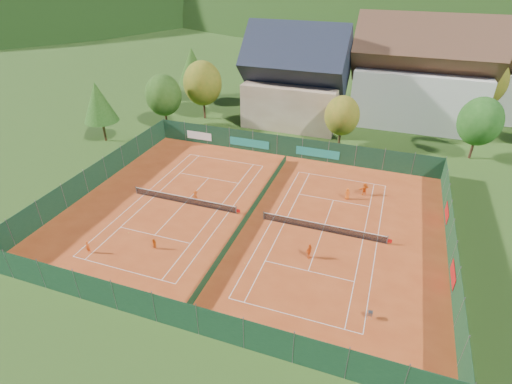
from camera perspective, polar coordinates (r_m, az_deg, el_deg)
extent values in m
plane|color=#294917|center=(43.61, -0.88, -3.55)|extent=(600.00, 600.00, 0.00)
cube|color=#B3421A|center=(43.60, -0.88, -3.52)|extent=(40.00, 32.00, 0.01)
cube|color=white|center=(55.76, -4.37, 4.57)|extent=(10.97, 0.06, 0.00)
cube|color=white|center=(38.83, -18.61, -10.45)|extent=(10.97, 0.06, 0.00)
cube|color=white|center=(49.23, -15.77, -0.42)|extent=(0.06, 23.77, 0.00)
cube|color=white|center=(44.39, -3.93, -2.89)|extent=(0.06, 23.77, 0.00)
cube|color=white|center=(48.52, -14.42, -0.70)|extent=(0.06, 23.77, 0.00)
cube|color=white|center=(44.88, -5.54, -2.56)|extent=(0.06, 23.77, 0.00)
cube|color=white|center=(51.37, -6.79, 2.00)|extent=(8.23, 0.06, 0.00)
cube|color=white|center=(42.16, -14.29, -5.98)|extent=(8.23, 0.06, 0.00)
cube|color=white|center=(46.55, -10.16, -1.60)|extent=(0.06, 12.80, 0.00)
cube|color=white|center=(52.00, 12.05, 1.87)|extent=(10.97, 0.06, 0.00)
cube|color=white|center=(33.21, 5.23, -17.15)|extent=(10.97, 0.06, 0.00)
cube|color=white|center=(42.93, 2.28, -4.15)|extent=(0.06, 23.77, 0.00)
cube|color=white|center=(41.72, 16.90, -6.86)|extent=(0.06, 23.77, 0.00)
cube|color=white|center=(42.63, 4.04, -4.49)|extent=(0.06, 23.77, 0.00)
cube|color=white|center=(41.72, 15.03, -6.54)|extent=(0.06, 23.77, 0.00)
cube|color=white|center=(47.27, 10.99, -1.15)|extent=(8.23, 0.06, 0.00)
cube|color=white|center=(37.04, 7.48, -11.11)|extent=(8.23, 0.06, 0.00)
cube|color=white|center=(41.98, 9.46, -5.53)|extent=(0.06, 12.80, 0.00)
cylinder|color=#59595B|center=(49.48, -16.72, 0.26)|extent=(0.10, 0.10, 1.02)
cylinder|color=#59595B|center=(43.81, -2.85, -2.58)|extent=(0.10, 0.10, 1.02)
cube|color=black|center=(46.32, -10.21, -1.13)|extent=(12.80, 0.02, 0.86)
cube|color=white|center=(46.10, -10.26, -0.68)|extent=(12.80, 0.04, 0.06)
cube|color=red|center=(43.76, -2.55, -2.71)|extent=(0.40, 0.04, 0.40)
cylinder|color=#59595B|center=(42.88, 1.12, -3.37)|extent=(0.10, 0.10, 1.02)
cylinder|color=#59595B|center=(41.46, 18.25, -6.53)|extent=(0.10, 0.10, 1.02)
cube|color=black|center=(41.71, 9.52, -5.04)|extent=(12.80, 0.02, 0.86)
cube|color=white|center=(41.47, 9.57, -4.55)|extent=(12.80, 0.04, 0.06)
cube|color=red|center=(41.51, 18.58, -6.66)|extent=(0.40, 0.04, 0.40)
cube|color=#14381D|center=(43.32, -0.89, -2.98)|extent=(0.03, 28.80, 1.00)
cube|color=#123420|center=(56.24, 4.81, 6.47)|extent=(40.00, 0.04, 3.00)
cube|color=teal|center=(57.96, -0.99, 7.02)|extent=(6.00, 0.03, 1.20)
cube|color=teal|center=(55.55, 8.77, 5.54)|extent=(6.00, 0.03, 1.20)
cube|color=silver|center=(61.01, -8.12, 7.97)|extent=(4.00, 0.03, 1.20)
cube|color=#143820|center=(31.75, -11.42, -16.72)|extent=(40.00, 0.04, 3.00)
cube|color=#153B24|center=(52.31, -21.93, 2.23)|extent=(0.04, 32.00, 3.00)
cube|color=#13361C|center=(41.51, 26.16, -6.68)|extent=(0.04, 32.00, 3.00)
cube|color=#B21414|center=(38.50, 26.32, -10.49)|extent=(0.03, 3.00, 1.20)
cube|color=#B21414|center=(46.65, 25.59, -2.67)|extent=(0.03, 3.00, 1.20)
cube|color=beige|center=(68.90, 5.59, 12.86)|extent=(15.00, 12.00, 7.00)
cube|color=#1E2333|center=(67.19, 5.88, 18.14)|extent=(16.20, 12.00, 12.00)
cube|color=silver|center=(72.61, 21.92, 12.60)|extent=(20.00, 11.00, 9.00)
cube|color=brown|center=(70.94, 23.10, 18.12)|extent=(21.60, 11.00, 11.00)
cube|color=silver|center=(82.22, 31.73, 11.84)|extent=(16.00, 10.00, 8.00)
cylinder|color=#442918|center=(67.99, -12.70, 10.13)|extent=(0.36, 0.36, 2.80)
ellipsoid|color=#285117|center=(66.73, -13.10, 13.34)|extent=(5.72, 5.72, 6.58)
cylinder|color=#4B2A1A|center=(70.95, -7.39, 11.65)|extent=(0.36, 0.36, 3.15)
ellipsoid|color=olive|center=(69.62, -7.64, 15.15)|extent=(6.44, 6.44, 7.40)
cylinder|color=#422B17|center=(80.30, -8.79, 13.96)|extent=(0.36, 0.36, 3.50)
cone|color=#275117|center=(79.02, -9.09, 17.43)|extent=(5.60, 5.60, 6.50)
cylinder|color=#402D17|center=(60.76, 11.83, 7.54)|extent=(0.36, 0.36, 2.45)
ellipsoid|color=olive|center=(59.50, 12.19, 10.63)|extent=(5.01, 5.01, 5.76)
cylinder|color=#492A1A|center=(63.21, 28.45, 5.45)|extent=(0.36, 0.36, 2.80)
ellipsoid|color=#205518|center=(61.85, 29.37, 8.78)|extent=(5.72, 5.72, 6.58)
cylinder|color=#4B341A|center=(65.36, -20.86, 8.16)|extent=(0.36, 0.36, 3.15)
cone|color=#255317|center=(63.91, -21.62, 11.86)|extent=(5.04, 5.04, 5.85)
cylinder|color=#483019|center=(78.29, 28.86, 10.07)|extent=(0.36, 0.36, 3.50)
ellipsoid|color=olive|center=(76.98, 29.81, 13.51)|extent=(7.15, 7.15, 8.22)
ellipsoid|color=black|center=(340.35, 19.68, 17.84)|extent=(440.00, 440.00, 242.00)
ellipsoid|color=black|center=(308.68, -31.26, 15.36)|extent=(340.00, 340.00, 204.00)
cylinder|color=slate|center=(33.70, 15.69, -16.63)|extent=(0.02, 0.02, 0.80)
cylinder|color=slate|center=(33.71, 16.22, -16.72)|extent=(0.02, 0.02, 0.80)
cylinder|color=slate|center=(33.91, 15.75, -16.27)|extent=(0.02, 0.02, 0.80)
cylinder|color=slate|center=(33.92, 16.27, -16.35)|extent=(0.02, 0.02, 0.80)
cube|color=slate|center=(33.70, 16.02, -16.32)|extent=(0.34, 0.34, 0.30)
ellipsoid|color=#CCD833|center=(33.68, 16.03, -16.28)|extent=(0.28, 0.28, 0.16)
sphere|color=#CCD833|center=(43.18, -17.74, -5.57)|extent=(0.07, 0.07, 0.07)
sphere|color=#CCD833|center=(37.52, -1.61, -10.11)|extent=(0.07, 0.07, 0.07)
sphere|color=#CCD833|center=(46.35, 4.69, -1.30)|extent=(0.07, 0.07, 0.07)
sphere|color=#CCD833|center=(50.32, -3.00, 1.56)|extent=(0.07, 0.07, 0.07)
imported|color=#D64C13|center=(41.50, -22.87, -7.28)|extent=(0.49, 0.33, 1.31)
imported|color=orange|center=(40.00, -14.35, -7.21)|extent=(0.67, 0.58, 1.19)
imported|color=#D54B12|center=(46.18, -8.63, -0.65)|extent=(1.10, 0.82, 1.51)
imported|color=#E75314|center=(37.99, 7.61, -8.35)|extent=(0.73, 0.98, 1.55)
imported|color=orange|center=(47.48, 12.92, -0.24)|extent=(0.83, 0.74, 1.43)
imported|color=orange|center=(48.82, 15.24, 0.43)|extent=(1.37, 1.32, 1.56)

